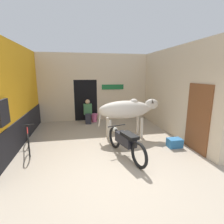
{
  "coord_description": "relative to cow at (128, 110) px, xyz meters",
  "views": [
    {
      "loc": [
        -0.8,
        -3.5,
        2.31
      ],
      "look_at": [
        0.33,
        2.34,
        1.0
      ],
      "focal_mm": 28.0,
      "sensor_mm": 36.0,
      "label": 1
    }
  ],
  "objects": [
    {
      "name": "crate",
      "position": [
        1.24,
        -1.2,
        -0.9
      ],
      "size": [
        0.44,
        0.32,
        0.28
      ],
      "color": "teal",
      "rests_on": "ground_plane"
    },
    {
      "name": "plastic_stool",
      "position": [
        -1.02,
        2.33,
        -0.83
      ],
      "size": [
        0.38,
        0.38,
        0.38
      ],
      "color": "#DB6093",
      "rests_on": "ground_plane"
    },
    {
      "name": "wall_back_with_doorway",
      "position": [
        -1.09,
        2.95,
        0.39
      ],
      "size": [
        5.34,
        0.93,
        3.27
      ],
      "color": "beige",
      "rests_on": "ground_plane"
    },
    {
      "name": "wall_left_shopfront",
      "position": [
        -3.69,
        0.1,
        0.55
      ],
      "size": [
        0.25,
        5.19,
        3.27
      ],
      "color": "orange",
      "rests_on": "ground_plane"
    },
    {
      "name": "cow",
      "position": [
        0.0,
        0.0,
        0.0
      ],
      "size": [
        2.31,
        0.8,
        1.44
      ],
      "color": "beige",
      "rests_on": "ground_plane"
    },
    {
      "name": "motorcycle_near",
      "position": [
        -0.49,
        -1.54,
        -0.59
      ],
      "size": [
        0.73,
        1.99,
        0.79
      ],
      "color": "black",
      "rests_on": "ground_plane"
    },
    {
      "name": "ground_plane",
      "position": [
        -0.94,
        -2.48,
        -1.04
      ],
      "size": [
        30.0,
        30.0,
        0.0
      ],
      "primitive_type": "plane",
      "color": "tan"
    },
    {
      "name": "bicycle",
      "position": [
        -3.31,
        -0.51,
        -0.69
      ],
      "size": [
        0.59,
        1.69,
        0.69
      ],
      "color": "black",
      "rests_on": "ground_plane"
    },
    {
      "name": "shopkeeper_seated",
      "position": [
        -1.33,
        2.11,
        -0.44
      ],
      "size": [
        0.38,
        0.33,
        1.14
      ],
      "color": "#282833",
      "rests_on": "ground_plane"
    },
    {
      "name": "wall_right_with_door",
      "position": [
        1.82,
        0.06,
        0.58
      ],
      "size": [
        0.22,
        5.19,
        3.27
      ],
      "color": "beige",
      "rests_on": "ground_plane"
    }
  ]
}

